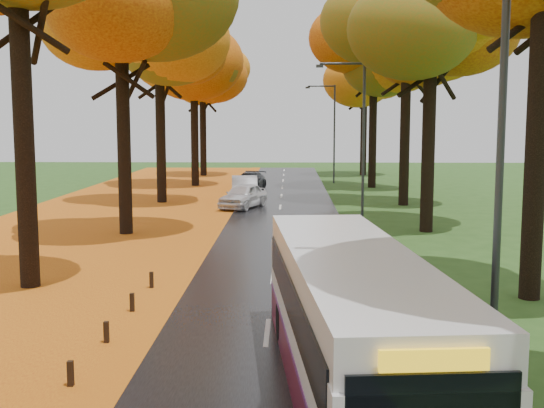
{
  "coord_description": "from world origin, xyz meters",
  "views": [
    {
      "loc": [
        0.52,
        -3.97,
        5.13
      ],
      "look_at": [
        0.0,
        16.65,
        2.6
      ],
      "focal_mm": 45.0,
      "sensor_mm": 36.0,
      "label": 1
    }
  ],
  "objects_px": {
    "car_silver": "(245,188)",
    "streetlamp_far": "(331,126)",
    "streetlamp_mid": "(359,129)",
    "car_dark": "(250,182)",
    "streetlamp_near": "(486,145)",
    "car_white": "(243,196)",
    "bus": "(351,319)"
  },
  "relations": [
    {
      "from": "car_silver",
      "to": "streetlamp_far",
      "type": "bearing_deg",
      "value": 58.22
    },
    {
      "from": "streetlamp_mid",
      "to": "car_dark",
      "type": "xyz_separation_m",
      "value": [
        -6.3,
        15.51,
        -4.01
      ]
    },
    {
      "from": "streetlamp_near",
      "to": "streetlamp_far",
      "type": "bearing_deg",
      "value": 90.0
    },
    {
      "from": "car_white",
      "to": "streetlamp_near",
      "type": "bearing_deg",
      "value": -57.8
    },
    {
      "from": "car_white",
      "to": "car_dark",
      "type": "distance_m",
      "value": 9.95
    },
    {
      "from": "streetlamp_near",
      "to": "streetlamp_mid",
      "type": "distance_m",
      "value": 22.0
    },
    {
      "from": "streetlamp_far",
      "to": "car_silver",
      "type": "distance_m",
      "value": 14.48
    },
    {
      "from": "car_white",
      "to": "streetlamp_far",
      "type": "bearing_deg",
      "value": 89.27
    },
    {
      "from": "streetlamp_near",
      "to": "car_white",
      "type": "bearing_deg",
      "value": 102.52
    },
    {
      "from": "bus",
      "to": "streetlamp_mid",
      "type": "bearing_deg",
      "value": 78.7
    },
    {
      "from": "streetlamp_mid",
      "to": "car_white",
      "type": "bearing_deg",
      "value": 137.73
    },
    {
      "from": "streetlamp_far",
      "to": "car_white",
      "type": "bearing_deg",
      "value": -110.41
    },
    {
      "from": "streetlamp_near",
      "to": "streetlamp_far",
      "type": "distance_m",
      "value": 44.0
    },
    {
      "from": "streetlamp_near",
      "to": "bus",
      "type": "bearing_deg",
      "value": 168.41
    },
    {
      "from": "streetlamp_mid",
      "to": "bus",
      "type": "relative_size",
      "value": 0.77
    },
    {
      "from": "car_silver",
      "to": "car_dark",
      "type": "relative_size",
      "value": 1.02
    },
    {
      "from": "streetlamp_far",
      "to": "bus",
      "type": "xyz_separation_m",
      "value": [
        -2.25,
        -43.54,
        -3.27
      ]
    },
    {
      "from": "streetlamp_far",
      "to": "car_white",
      "type": "height_order",
      "value": "streetlamp_far"
    },
    {
      "from": "streetlamp_near",
      "to": "car_dark",
      "type": "xyz_separation_m",
      "value": [
        -6.3,
        37.51,
        -4.01
      ]
    },
    {
      "from": "streetlamp_near",
      "to": "car_dark",
      "type": "relative_size",
      "value": 1.75
    },
    {
      "from": "car_white",
      "to": "car_silver",
      "type": "distance_m",
      "value": 3.99
    },
    {
      "from": "bus",
      "to": "car_white",
      "type": "height_order",
      "value": "bus"
    },
    {
      "from": "streetlamp_far",
      "to": "bus",
      "type": "distance_m",
      "value": 43.72
    },
    {
      "from": "streetlamp_near",
      "to": "car_white",
      "type": "distance_m",
      "value": 28.51
    },
    {
      "from": "streetlamp_mid",
      "to": "car_silver",
      "type": "distance_m",
      "value": 12.09
    },
    {
      "from": "streetlamp_mid",
      "to": "car_silver",
      "type": "relative_size",
      "value": 1.71
    },
    {
      "from": "streetlamp_near",
      "to": "car_white",
      "type": "relative_size",
      "value": 1.9
    },
    {
      "from": "car_silver",
      "to": "streetlamp_mid",
      "type": "bearing_deg",
      "value": -61.6
    },
    {
      "from": "streetlamp_mid",
      "to": "streetlamp_far",
      "type": "height_order",
      "value": "same"
    },
    {
      "from": "car_silver",
      "to": "bus",
      "type": "bearing_deg",
      "value": -87.57
    },
    {
      "from": "streetlamp_mid",
      "to": "streetlamp_far",
      "type": "bearing_deg",
      "value": 90.0
    },
    {
      "from": "streetlamp_near",
      "to": "car_silver",
      "type": "height_order",
      "value": "streetlamp_near"
    }
  ]
}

